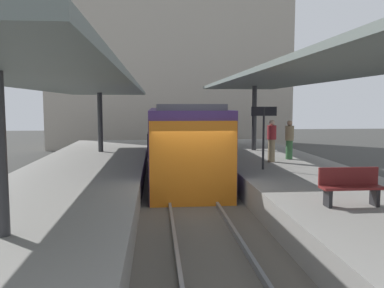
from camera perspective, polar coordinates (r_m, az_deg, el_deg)
ground_plane at (r=12.47m, az=0.16°, el=-9.62°), size 80.00×80.00×0.00m
platform_left at (r=12.58m, az=-17.49°, el=-7.40°), size 4.40×28.00×1.00m
platform_right at (r=13.25m, az=16.88°, el=-6.73°), size 4.40×28.00×1.00m
track_ballast at (r=12.44m, az=0.16°, el=-9.18°), size 3.20×28.00×0.20m
rail_near_side at (r=12.36m, az=-3.20°, el=-8.48°), size 0.08×28.00×0.14m
rail_far_side at (r=12.49m, az=3.49°, el=-8.33°), size 0.08×28.00×0.14m
commuter_train at (r=17.03m, az=-1.39°, el=0.40°), size 2.78×10.24×3.10m
canopy_left at (r=13.65m, az=-16.66°, el=7.99°), size 4.18×21.00×3.01m
canopy_right at (r=14.29m, az=15.18°, el=9.28°), size 4.18×21.00×3.36m
platform_bench at (r=9.76m, az=21.63°, el=-5.50°), size 1.40×0.41×0.86m
platform_sign at (r=14.21m, az=10.19°, el=2.90°), size 0.90×0.08×2.21m
passenger_near_bench at (r=17.20m, az=13.71°, el=0.67°), size 0.36×0.36×1.62m
passenger_mid_platform at (r=16.23m, az=11.28°, el=0.54°), size 0.36×0.36×1.68m
station_building_backdrop at (r=32.07m, az=-3.17°, el=9.60°), size 18.00×6.00×11.00m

